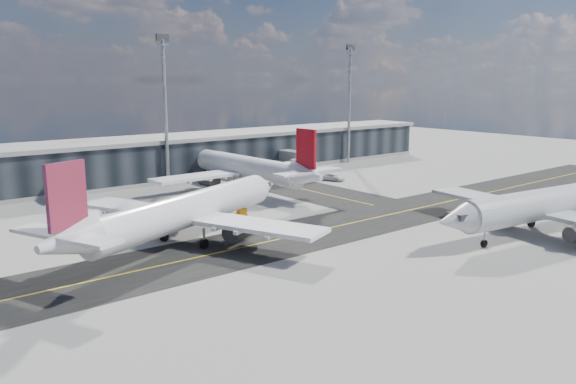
# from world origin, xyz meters

# --- Properties ---
(ground) EXTENTS (300.00, 300.00, 0.00)m
(ground) POSITION_xyz_m (0.00, 0.00, 0.00)
(ground) COLOR gray
(ground) RESTS_ON ground
(taxiway_lanes) EXTENTS (180.00, 63.00, 0.03)m
(taxiway_lanes) POSITION_xyz_m (3.91, 10.74, 0.01)
(taxiway_lanes) COLOR black
(taxiway_lanes) RESTS_ON ground
(terminal_concourse) EXTENTS (152.00, 19.80, 8.80)m
(terminal_concourse) POSITION_xyz_m (0.04, 54.93, 4.09)
(terminal_concourse) COLOR black
(terminal_concourse) RESTS_ON ground
(floodlight_masts) EXTENTS (102.50, 0.70, 28.90)m
(floodlight_masts) POSITION_xyz_m (0.00, 48.00, 15.61)
(floodlight_masts) COLOR gray
(floodlight_masts) RESTS_ON ground
(airliner_af) EXTENTS (41.35, 35.77, 12.75)m
(airliner_af) POSITION_xyz_m (-17.14, 9.82, 4.21)
(airliner_af) COLOR white
(airliner_af) RESTS_ON ground
(airliner_redtail) EXTENTS (36.07, 42.39, 12.58)m
(airliner_redtail) POSITION_xyz_m (9.68, 35.50, 4.16)
(airliner_redtail) COLOR white
(airliner_redtail) RESTS_ON ground
(airliner_near) EXTENTS (42.18, 36.08, 12.49)m
(airliner_near) POSITION_xyz_m (24.16, -16.60, 4.13)
(airliner_near) COLOR silver
(airliner_near) RESTS_ON ground
(baggage_tug) EXTENTS (3.34, 2.04, 1.97)m
(baggage_tug) POSITION_xyz_m (-5.56, 15.25, 0.99)
(baggage_tug) COLOR orange
(baggage_tug) RESTS_ON ground
(service_van) EXTENTS (4.34, 5.82, 1.47)m
(service_van) POSITION_xyz_m (28.92, 31.48, 0.73)
(service_van) COLOR white
(service_van) RESTS_ON ground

